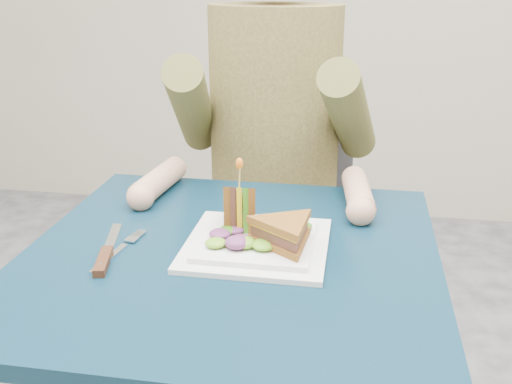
% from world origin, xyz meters
% --- Properties ---
extents(table, '(0.75, 0.75, 0.73)m').
position_xyz_m(table, '(0.00, 0.00, 0.65)').
color(table, '#081F2E').
rests_on(table, ground).
extents(chair, '(0.42, 0.40, 0.93)m').
position_xyz_m(chair, '(0.00, 0.66, 0.54)').
color(chair, '#47474C').
rests_on(chair, ground).
extents(diner, '(0.54, 0.59, 0.74)m').
position_xyz_m(diner, '(-0.00, 0.54, 0.91)').
color(diner, brown).
rests_on(diner, chair).
extents(plate, '(0.26, 0.26, 0.02)m').
position_xyz_m(plate, '(0.04, 0.02, 0.74)').
color(plate, white).
rests_on(plate, table).
extents(sandwich_flat, '(0.20, 0.20, 0.05)m').
position_xyz_m(sandwich_flat, '(0.10, -0.00, 0.78)').
color(sandwich_flat, brown).
rests_on(sandwich_flat, plate).
extents(sandwich_upright, '(0.08, 0.13, 0.13)m').
position_xyz_m(sandwich_upright, '(0.00, 0.07, 0.78)').
color(sandwich_upright, brown).
rests_on(sandwich_upright, plate).
extents(fork, '(0.04, 0.18, 0.01)m').
position_xyz_m(fork, '(-0.20, -0.04, 0.73)').
color(fork, silver).
rests_on(fork, table).
extents(knife, '(0.07, 0.22, 0.02)m').
position_xyz_m(knife, '(-0.21, -0.07, 0.74)').
color(knife, silver).
rests_on(knife, table).
extents(toothpick, '(0.01, 0.01, 0.06)m').
position_xyz_m(toothpick, '(0.00, 0.07, 0.85)').
color(toothpick, tan).
rests_on(toothpick, sandwich_upright).
extents(toothpick_frill, '(0.01, 0.01, 0.02)m').
position_xyz_m(toothpick_frill, '(0.00, 0.07, 0.88)').
color(toothpick_frill, orange).
rests_on(toothpick_frill, sandwich_upright).
extents(lettuce_spill, '(0.15, 0.13, 0.02)m').
position_xyz_m(lettuce_spill, '(0.05, 0.03, 0.76)').
color(lettuce_spill, '#337A14').
rests_on(lettuce_spill, plate).
extents(onion_ring, '(0.04, 0.04, 0.02)m').
position_xyz_m(onion_ring, '(0.06, 0.03, 0.77)').
color(onion_ring, '#9E4C7A').
rests_on(onion_ring, plate).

